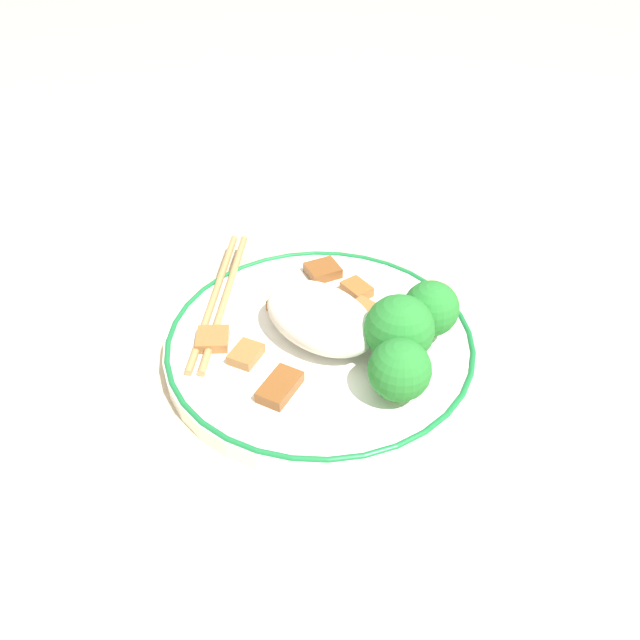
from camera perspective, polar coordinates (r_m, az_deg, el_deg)
name	(u,v)px	position (r m, az deg, el deg)	size (l,w,h in m)	color
ground_plane	(320,352)	(0.55, 0.00, -2.97)	(3.00, 3.00, 0.00)	#C6B28E
plate	(320,343)	(0.55, 0.00, -2.16)	(0.27, 0.27, 0.02)	white
rice_mound	(317,317)	(0.53, -0.31, 0.27)	(0.11, 0.07, 0.05)	white
broccoli_back_left	(400,370)	(0.47, 7.28, -4.57)	(0.05, 0.05, 0.05)	#7FB756
broccoli_back_center	(399,330)	(0.50, 7.26, -0.87)	(0.06, 0.06, 0.06)	#7FB756
broccoli_back_right	(431,309)	(0.53, 10.09, 1.00)	(0.05, 0.05, 0.06)	#7FB756
meat_near_front	(280,387)	(0.49, -3.69, -6.12)	(0.03, 0.04, 0.01)	brown
meat_near_left	(285,304)	(0.57, -3.18, 1.49)	(0.03, 0.03, 0.01)	#995B28
meat_near_right	(323,270)	(0.61, 0.26, 4.56)	(0.04, 0.04, 0.01)	brown
meat_near_back	(357,289)	(0.59, 3.37, 2.83)	(0.03, 0.02, 0.01)	#995B28
meat_on_rice_edge	(362,312)	(0.56, 3.86, 0.69)	(0.02, 0.03, 0.01)	#9E6633
meat_mid_left	(213,339)	(0.54, -9.79, -1.74)	(0.04, 0.04, 0.01)	#9E6633
meat_mid_right	(246,354)	(0.52, -6.78, -3.12)	(0.03, 0.03, 0.01)	#9E6633
chopsticks	(220,297)	(0.59, -9.15, 2.09)	(0.14, 0.17, 0.01)	#AD8451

